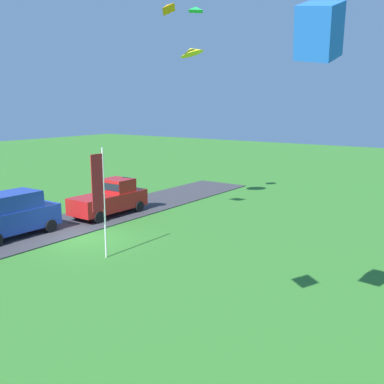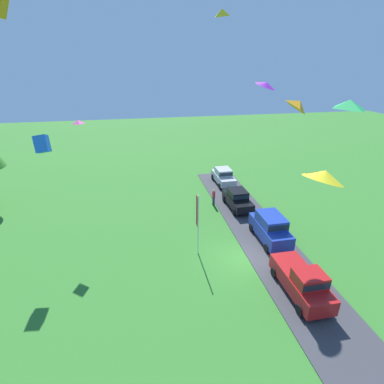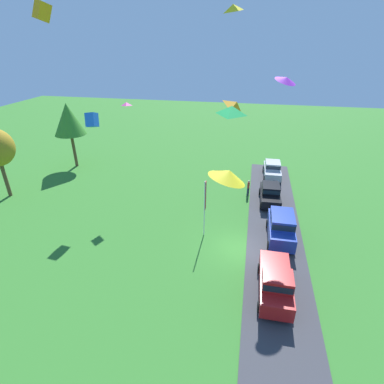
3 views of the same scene
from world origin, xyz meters
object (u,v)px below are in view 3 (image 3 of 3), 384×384
(flag_banner, at_px, (205,201))
(kite_diamond_topmost, at_px, (237,106))
(tree_far_left, at_px, (68,119))
(kite_delta_mid_center, at_px, (286,79))
(person_on_lawn, at_px, (248,188))
(car_sedan_mid_row, at_px, (272,169))
(kite_box_trailing_tail, at_px, (92,120))
(kite_box_high_left, at_px, (42,11))
(kite_diamond_low_drifter, at_px, (233,8))
(kite_diamond_near_flag, at_px, (127,104))
(kite_diamond_high_right, at_px, (232,110))
(car_sedan_near_entrance, at_px, (270,193))
(car_suv_far_end, at_px, (281,226))
(car_pickup_by_flagpole, at_px, (276,282))
(kite_delta_over_trees, at_px, (228,175))

(flag_banner, height_order, kite_diamond_topmost, kite_diamond_topmost)
(tree_far_left, xyz_separation_m, kite_delta_mid_center, (-10.08, -23.48, 6.13))
(person_on_lawn, height_order, flag_banner, flag_banner)
(car_sedan_mid_row, xyz_separation_m, kite_box_trailing_tail, (-9.88, 16.30, 7.25))
(kite_box_high_left, bearing_deg, kite_diamond_low_drifter, -78.53)
(kite_diamond_near_flag, bearing_deg, kite_diamond_high_right, -146.67)
(car_sedan_near_entrance, xyz_separation_m, flag_banner, (-6.53, 5.46, 2.06))
(tree_far_left, bearing_deg, flag_banner, -122.03)
(car_suv_far_end, height_order, kite_delta_mid_center, kite_delta_mid_center)
(car_pickup_by_flagpole, xyz_separation_m, kite_box_high_left, (3.86, 15.13, 14.83))
(car_pickup_by_flagpole, distance_m, kite_diamond_high_right, 12.60)
(car_sedan_near_entrance, relative_size, kite_delta_over_trees, 3.00)
(car_sedan_near_entrance, relative_size, kite_diamond_near_flag, 4.71)
(kite_diamond_topmost, bearing_deg, flag_banner, 17.25)
(car_suv_far_end, distance_m, person_on_lawn, 7.81)
(tree_far_left, height_order, kite_delta_mid_center, kite_delta_mid_center)
(kite_diamond_high_right, bearing_deg, flag_banner, 12.85)
(car_sedan_mid_row, bearing_deg, car_pickup_by_flagpole, 178.59)
(person_on_lawn, relative_size, kite_box_trailing_tail, 1.47)
(kite_box_high_left, bearing_deg, car_sedan_near_entrance, -60.62)
(person_on_lawn, distance_m, kite_box_trailing_tail, 16.29)
(kite_diamond_high_right, bearing_deg, tree_far_left, 43.29)
(person_on_lawn, bearing_deg, tree_far_left, 79.80)
(car_sedan_mid_row, distance_m, flag_banner, 14.26)
(car_suv_far_end, xyz_separation_m, kite_delta_over_trees, (-10.44, 3.71, 8.60))
(kite_diamond_near_flag, height_order, kite_diamond_high_right, kite_diamond_high_right)
(car_suv_far_end, relative_size, car_sedan_mid_row, 1.04)
(car_sedan_mid_row, xyz_separation_m, kite_box_high_left, (-14.85, 15.59, 14.90))
(kite_box_trailing_tail, bearing_deg, kite_diamond_near_flag, -37.98)
(flag_banner, bearing_deg, kite_diamond_topmost, -162.75)
(flag_banner, height_order, kite_delta_over_trees, kite_delta_over_trees)
(car_pickup_by_flagpole, height_order, kite_delta_over_trees, kite_delta_over_trees)
(car_suv_far_end, height_order, kite_box_high_left, kite_box_high_left)
(person_on_lawn, xyz_separation_m, tree_far_left, (3.91, 21.74, 5.08))
(car_suv_far_end, bearing_deg, kite_delta_over_trees, 160.46)
(kite_diamond_near_flag, xyz_separation_m, kite_diamond_low_drifter, (-5.45, -9.67, 6.91))
(kite_diamond_near_flag, relative_size, kite_diamond_low_drifter, 0.87)
(person_on_lawn, distance_m, kite_delta_over_trees, 19.90)
(kite_diamond_near_flag, bearing_deg, flag_banner, -124.43)
(kite_box_trailing_tail, height_order, kite_diamond_topmost, kite_diamond_topmost)
(person_on_lawn, distance_m, kite_diamond_low_drifter, 17.04)
(person_on_lawn, distance_m, kite_diamond_near_flag, 14.41)
(car_pickup_by_flagpole, bearing_deg, kite_diamond_low_drifter, 33.45)
(car_sedan_mid_row, distance_m, kite_delta_mid_center, 15.88)
(car_suv_far_end, distance_m, kite_diamond_topmost, 13.94)
(kite_diamond_high_right, bearing_deg, kite_diamond_low_drifter, 5.51)
(flag_banner, height_order, kite_delta_mid_center, kite_delta_mid_center)
(kite_diamond_near_flag, bearing_deg, kite_box_trailing_tail, 142.02)
(car_pickup_by_flagpole, relative_size, kite_delta_mid_center, 3.39)
(car_sedan_mid_row, bearing_deg, flag_banner, 155.42)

